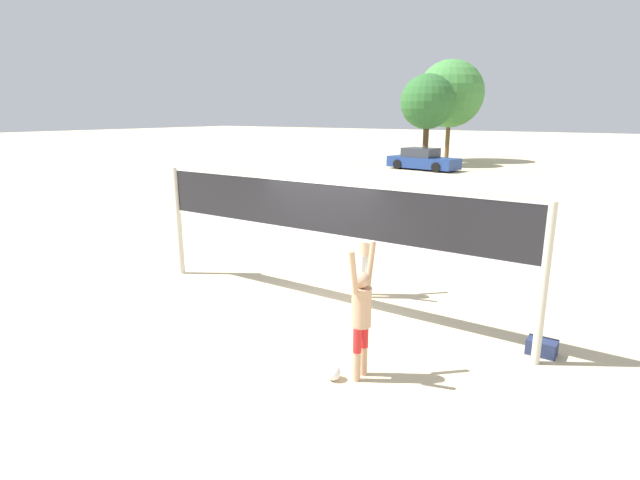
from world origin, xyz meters
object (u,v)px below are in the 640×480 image
(player_blocker, at_px, (365,242))
(tree_right_cluster, at_px, (428,102))
(volleyball, at_px, (333,373))
(gear_bag, at_px, (542,347))
(player_spiker, at_px, (361,311))
(tree_left_cluster, at_px, (450,94))
(parked_car_near, at_px, (423,160))
(volleyball_net, at_px, (320,220))

(player_blocker, height_order, tree_right_cluster, tree_right_cluster)
(volleyball, bearing_deg, tree_right_cluster, 110.07)
(player_blocker, xyz_separation_m, gear_bag, (3.59, -0.71, -1.03))
(player_spiker, xyz_separation_m, tree_left_cluster, (-10.81, 33.01, 4.08))
(player_spiker, height_order, parked_car_near, player_spiker)
(volleyball_net, xyz_separation_m, volleyball, (1.66, -2.13, -1.66))
(volleyball, distance_m, tree_left_cluster, 35.26)
(gear_bag, relative_size, parked_car_near, 0.09)
(volleyball, height_order, gear_bag, gear_bag)
(player_spiker, bearing_deg, tree_left_cluster, 18.13)
(player_blocker, height_order, volleyball, player_blocker)
(player_spiker, bearing_deg, volleyball, 133.71)
(player_blocker, bearing_deg, volleyball, 21.68)
(volleyball_net, height_order, player_blocker, volleyball_net)
(volleyball, bearing_deg, player_spiker, 43.71)
(player_blocker, height_order, parked_car_near, player_blocker)
(gear_bag, height_order, tree_right_cluster, tree_right_cluster)
(volleyball_net, height_order, parked_car_near, volleyball_net)
(parked_car_near, bearing_deg, tree_left_cluster, 106.53)
(parked_car_near, relative_size, tree_left_cluster, 0.65)
(volleyball_net, distance_m, player_spiker, 2.79)
(volleyball, bearing_deg, tree_left_cluster, 107.55)
(volleyball, relative_size, tree_left_cluster, 0.03)
(player_spiker, xyz_separation_m, parked_car_near, (-9.90, 25.96, -0.39))
(player_spiker, bearing_deg, player_blocker, 27.95)
(player_spiker, relative_size, player_blocker, 0.90)
(volleyball_net, bearing_deg, player_blocker, 70.29)
(gear_bag, bearing_deg, tree_left_cluster, 112.64)
(parked_car_near, bearing_deg, tree_right_cluster, 118.73)
(player_blocker, height_order, gear_bag, player_blocker)
(volleyball_net, xyz_separation_m, player_spiker, (1.95, -1.86, -0.74))
(player_spiker, xyz_separation_m, gear_bag, (2.03, 2.23, -0.91))
(player_blocker, distance_m, gear_bag, 3.80)
(volleyball_net, xyz_separation_m, tree_right_cluster, (-8.94, 26.89, 2.67))
(volleyball, bearing_deg, player_blocker, 111.68)
(volleyball_net, distance_m, parked_car_near, 25.41)
(gear_bag, bearing_deg, tree_right_cluster, 115.97)
(tree_right_cluster, bearing_deg, player_spiker, -69.26)
(tree_left_cluster, bearing_deg, player_spiker, -71.87)
(parked_car_near, bearing_deg, volleyball_net, -62.58)
(tree_right_cluster, bearing_deg, tree_left_cluster, 88.97)
(volleyball_net, height_order, tree_right_cluster, tree_right_cluster)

